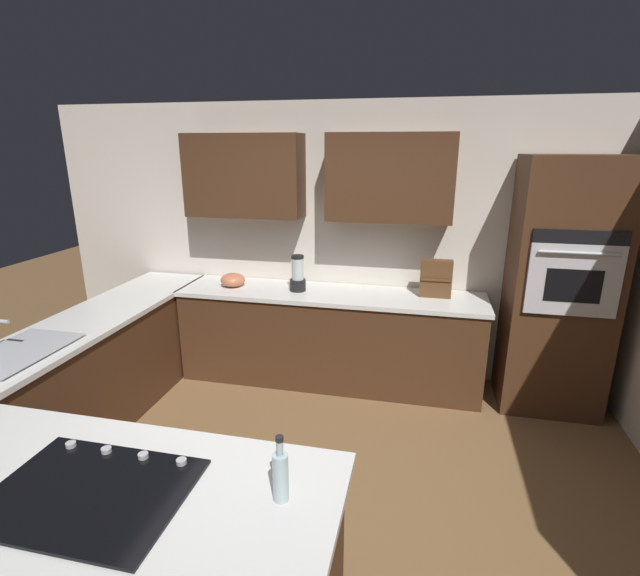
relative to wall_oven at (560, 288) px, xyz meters
The scene contains 14 objects.
ground_plane 2.74m from the wall_oven, 42.84° to the left, with size 14.00×14.00×0.00m, color brown.
wall_back 1.99m from the wall_oven, ahead, with size 6.00×0.44×2.60m.
lower_cabinets_back 2.05m from the wall_oven, ahead, with size 2.80×0.60×0.86m, color #472B19.
countertop_back 1.96m from the wall_oven, ahead, with size 2.84×0.64×0.04m, color silver.
lower_cabinets_side 3.90m from the wall_oven, 17.62° to the left, with size 0.60×2.90×0.86m, color #472B19.
countertop_side 3.86m from the wall_oven, 17.62° to the left, with size 0.64×2.94×0.04m, color silver.
island_top 3.64m from the wall_oven, 49.81° to the left, with size 1.96×0.96×0.04m, color silver.
wall_oven is the anchor object (origin of this frame).
sink_unit 4.08m from the wall_oven, 25.44° to the left, with size 0.46×0.70×0.23m.
cooktop 3.63m from the wall_oven, 49.75° to the left, with size 0.76×0.56×0.03m.
blender 2.25m from the wall_oven, ahead, with size 0.15×0.15×0.34m.
mixing_bowl 2.90m from the wall_oven, ahead, with size 0.23×0.23×0.13m, color #CC724C.
spice_rack 1.00m from the wall_oven, ahead, with size 0.28×0.11×0.34m.
second_bottle 3.09m from the wall_oven, 58.65° to the left, with size 0.06×0.06×0.28m.
Camera 1 is at (-0.71, 2.34, 2.20)m, focal length 26.26 mm.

